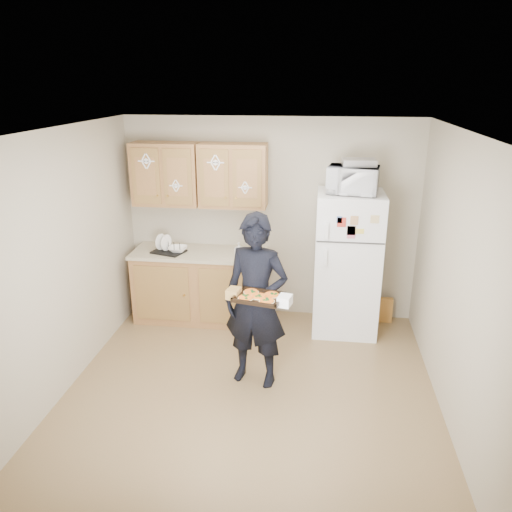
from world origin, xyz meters
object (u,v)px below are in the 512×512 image
Objects in this scene: baking_tray at (259,298)px; microwave at (353,180)px; dish_rack at (168,247)px; person at (256,302)px; refrigerator at (347,263)px.

microwave is at bearing 72.19° from baking_tray.
dish_rack is at bearing -171.19° from microwave.
baking_tray is at bearing -65.76° from person.
baking_tray is at bearing -119.01° from refrigerator.
microwave is (0.00, -0.05, 1.00)m from refrigerator.
baking_tray is (0.06, -0.29, 0.17)m from person.
refrigerator is 4.61× the size of dish_rack.
person is 1.75m from dish_rack.
refrigerator is 1.56m from person.
microwave is at bearing -0.71° from dish_rack.
refrigerator is at bearing 0.61° from dish_rack.
refrigerator is at bearing 73.10° from baking_tray.
microwave is (0.93, 1.20, 0.98)m from person.
person is 3.19× the size of microwave.
baking_tray is 1.16× the size of dish_rack.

